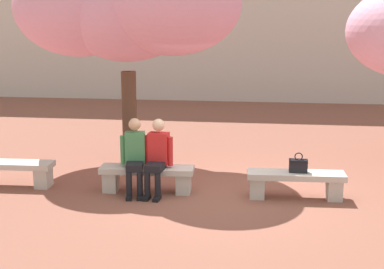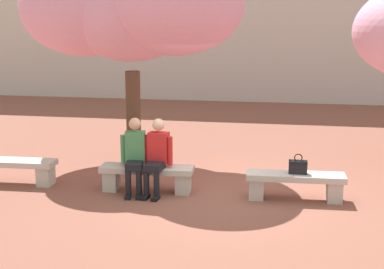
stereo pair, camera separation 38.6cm
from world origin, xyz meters
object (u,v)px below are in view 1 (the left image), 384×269
Objects in this scene: stone_bench_center at (296,181)px; stone_bench_near_west at (147,175)px; handbag at (298,165)px; person_seated_left at (135,153)px; cherry_tree_main at (128,8)px; person_seated_right at (157,154)px; stone_bench_west_end at (8,170)px.

stone_bench_near_west is at bearing 180.00° from stone_bench_center.
stone_bench_center is 0.28m from handbag.
stone_bench_near_west is 0.45m from person_seated_left.
person_seated_left is at bearing -178.76° from handbag.
person_seated_right is at bearing -62.63° from cherry_tree_main.
stone_bench_center is (5.07, 0.00, 0.00)m from stone_bench_west_end.
stone_bench_near_west is 0.36× the size of cherry_tree_main.
stone_bench_center is 2.37m from person_seated_right.
handbag is at bearing 0.16° from stone_bench_near_west.
cherry_tree_main reaches higher than handbag.
person_seated_right is at bearing -15.05° from stone_bench_near_west.
stone_bench_near_west is 1.26× the size of person_seated_left.
person_seated_left is at bearing -164.71° from stone_bench_near_west.
stone_bench_center is at bearing -27.24° from cherry_tree_main.
handbag is (5.10, 0.01, 0.28)m from stone_bench_west_end.
cherry_tree_main reaches higher than person_seated_left.
stone_bench_west_end is at bearing 180.00° from stone_bench_near_west.
stone_bench_west_end is 1.00× the size of stone_bench_near_west.
stone_bench_near_west is at bearing 0.00° from stone_bench_west_end.
person_seated_left is 2.76m from handbag.
cherry_tree_main is at bearing 153.10° from handbag.
stone_bench_west_end is 5.11m from handbag.
person_seated_right is 3.81× the size of handbag.
stone_bench_center is at bearing 0.00° from stone_bench_west_end.
stone_bench_center is 2.76m from person_seated_left.
stone_bench_near_west is 3.37m from cherry_tree_main.
cherry_tree_main is (-0.89, 1.71, 2.45)m from person_seated_right.
person_seated_left is (2.34, -0.05, 0.40)m from stone_bench_west_end.
stone_bench_west_end is 0.36× the size of cherry_tree_main.
person_seated_right is at bearing -178.69° from stone_bench_center.
stone_bench_west_end is 3.78m from cherry_tree_main.
cherry_tree_main is at bearing 112.53° from stone_bench_near_west.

